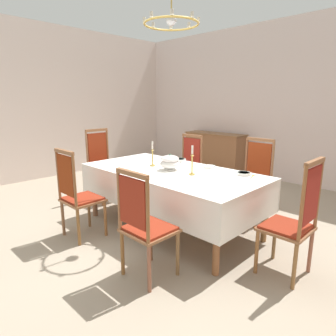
{
  "coord_description": "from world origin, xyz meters",
  "views": [
    {
      "loc": [
        2.51,
        -2.41,
        1.63
      ],
      "look_at": [
        -0.03,
        0.16,
        0.8
      ],
      "focal_mm": 31.42,
      "sensor_mm": 36.0,
      "label": 1
    }
  ],
  "objects_px": {
    "bowl_far_right": "(209,167)",
    "bowl_near_left": "(244,173)",
    "dining_table": "(171,176)",
    "candlestick_east": "(192,163)",
    "chair_north_b": "(253,180)",
    "sideboard": "(215,152)",
    "candlestick_west": "(153,156)",
    "chair_south_a": "(77,193)",
    "bowl_near_right": "(179,160)",
    "soup_tureen": "(170,162)",
    "chair_head_west": "(102,166)",
    "spoon_primary": "(253,176)",
    "chandelier": "(171,23)",
    "chair_head_east": "(294,219)",
    "spoon_secondary": "(175,160)",
    "chair_north_a": "(187,167)",
    "chair_south_b": "(144,224)",
    "bowl_far_left": "(123,169)"
  },
  "relations": [
    {
      "from": "bowl_far_right",
      "to": "spoon_secondary",
      "type": "bearing_deg",
      "value": 175.79
    },
    {
      "from": "chandelier",
      "to": "candlestick_west",
      "type": "bearing_deg",
      "value": 180.0
    },
    {
      "from": "bowl_near_right",
      "to": "spoon_primary",
      "type": "height_order",
      "value": "bowl_near_right"
    },
    {
      "from": "chair_south_a",
      "to": "bowl_near_left",
      "type": "bearing_deg",
      "value": 45.84
    },
    {
      "from": "candlestick_east",
      "to": "spoon_primary",
      "type": "distance_m",
      "value": 0.72
    },
    {
      "from": "chair_head_west",
      "to": "bowl_near_left",
      "type": "height_order",
      "value": "chair_head_west"
    },
    {
      "from": "chair_north_a",
      "to": "sideboard",
      "type": "xyz_separation_m",
      "value": [
        -0.86,
        1.97,
        -0.1
      ]
    },
    {
      "from": "candlestick_east",
      "to": "sideboard",
      "type": "height_order",
      "value": "candlestick_east"
    },
    {
      "from": "bowl_far_right",
      "to": "chandelier",
      "type": "xyz_separation_m",
      "value": [
        -0.27,
        -0.44,
        1.7
      ]
    },
    {
      "from": "chair_head_west",
      "to": "chair_south_a",
      "type": "bearing_deg",
      "value": 44.82
    },
    {
      "from": "bowl_far_right",
      "to": "bowl_near_left",
      "type": "bearing_deg",
      "value": -2.02
    },
    {
      "from": "chair_south_a",
      "to": "soup_tureen",
      "type": "distance_m",
      "value": 1.18
    },
    {
      "from": "spoon_primary",
      "to": "bowl_near_left",
      "type": "bearing_deg",
      "value": 176.63
    },
    {
      "from": "chair_south_a",
      "to": "sideboard",
      "type": "bearing_deg",
      "value": 102.26
    },
    {
      "from": "dining_table",
      "to": "candlestick_east",
      "type": "height_order",
      "value": "candlestick_east"
    },
    {
      "from": "chair_south_b",
      "to": "spoon_primary",
      "type": "relative_size",
      "value": 6.09
    },
    {
      "from": "dining_table",
      "to": "soup_tureen",
      "type": "bearing_deg",
      "value": -180.0
    },
    {
      "from": "candlestick_west",
      "to": "bowl_far_right",
      "type": "distance_m",
      "value": 0.77
    },
    {
      "from": "chair_north_b",
      "to": "bowl_near_left",
      "type": "xyz_separation_m",
      "value": [
        0.17,
        -0.57,
        0.22
      ]
    },
    {
      "from": "spoon_primary",
      "to": "chandelier",
      "type": "relative_size",
      "value": 0.26
    },
    {
      "from": "chair_head_east",
      "to": "chair_north_b",
      "type": "bearing_deg",
      "value": 43.91
    },
    {
      "from": "chandelier",
      "to": "chair_north_b",
      "type": "bearing_deg",
      "value": 58.15
    },
    {
      "from": "chair_head_east",
      "to": "bowl_far_right",
      "type": "relative_size",
      "value": 7.27
    },
    {
      "from": "soup_tureen",
      "to": "bowl_near_left",
      "type": "xyz_separation_m",
      "value": [
        0.8,
        0.43,
        -0.08
      ]
    },
    {
      "from": "spoon_primary",
      "to": "sideboard",
      "type": "xyz_separation_m",
      "value": [
        -2.34,
        2.51,
        -0.32
      ]
    },
    {
      "from": "bowl_far_right",
      "to": "bowl_far_left",
      "type": "bearing_deg",
      "value": -127.62
    },
    {
      "from": "chair_south_a",
      "to": "bowl_near_left",
      "type": "relative_size",
      "value": 6.49
    },
    {
      "from": "candlestick_east",
      "to": "bowl_near_left",
      "type": "distance_m",
      "value": 0.62
    },
    {
      "from": "dining_table",
      "to": "candlestick_east",
      "type": "distance_m",
      "value": 0.41
    },
    {
      "from": "soup_tureen",
      "to": "candlestick_west",
      "type": "relative_size",
      "value": 0.76
    },
    {
      "from": "spoon_primary",
      "to": "chandelier",
      "type": "bearing_deg",
      "value": -169.93
    },
    {
      "from": "bowl_near_left",
      "to": "spoon_primary",
      "type": "xyz_separation_m",
      "value": [
        0.11,
        0.03,
        -0.01
      ]
    },
    {
      "from": "candlestick_east",
      "to": "chandelier",
      "type": "height_order",
      "value": "chandelier"
    },
    {
      "from": "bowl_near_right",
      "to": "bowl_far_right",
      "type": "height_order",
      "value": "bowl_near_right"
    },
    {
      "from": "chair_south_a",
      "to": "chair_head_east",
      "type": "height_order",
      "value": "chair_head_east"
    },
    {
      "from": "bowl_near_left",
      "to": "bowl_near_right",
      "type": "height_order",
      "value": "bowl_near_right"
    },
    {
      "from": "spoon_secondary",
      "to": "chair_north_b",
      "type": "bearing_deg",
      "value": 39.14
    },
    {
      "from": "bowl_far_left",
      "to": "bowl_far_right",
      "type": "xyz_separation_m",
      "value": [
        0.68,
        0.88,
        -0.0
      ]
    },
    {
      "from": "candlestick_east",
      "to": "bowl_far_right",
      "type": "distance_m",
      "value": 0.47
    },
    {
      "from": "spoon_secondary",
      "to": "sideboard",
      "type": "relative_size",
      "value": 0.12
    },
    {
      "from": "soup_tureen",
      "to": "candlestick_east",
      "type": "xyz_separation_m",
      "value": [
        0.36,
        0.0,
        0.04
      ]
    },
    {
      "from": "chair_head_west",
      "to": "spoon_secondary",
      "type": "distance_m",
      "value": 1.28
    },
    {
      "from": "chair_north_b",
      "to": "chair_head_west",
      "type": "distance_m",
      "value": 2.4
    },
    {
      "from": "chair_south_a",
      "to": "sideboard",
      "type": "height_order",
      "value": "chair_south_a"
    },
    {
      "from": "chair_head_west",
      "to": "bowl_far_right",
      "type": "bearing_deg",
      "value": 103.56
    },
    {
      "from": "chair_north_b",
      "to": "sideboard",
      "type": "relative_size",
      "value": 0.79
    },
    {
      "from": "chair_south_b",
      "to": "candlestick_east",
      "type": "relative_size",
      "value": 3.0
    },
    {
      "from": "bowl_near_right",
      "to": "bowl_far_left",
      "type": "bearing_deg",
      "value": -97.98
    },
    {
      "from": "chair_north_a",
      "to": "bowl_near_left",
      "type": "xyz_separation_m",
      "value": [
        1.37,
        -0.56,
        0.24
      ]
    },
    {
      "from": "bowl_near_left",
      "to": "chandelier",
      "type": "relative_size",
      "value": 0.26
    }
  ]
}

